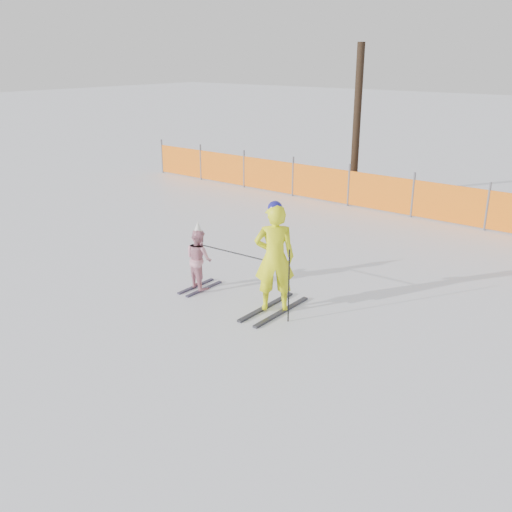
{
  "coord_description": "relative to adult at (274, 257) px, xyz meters",
  "views": [
    {
      "loc": [
        5.73,
        -6.73,
        4.29
      ],
      "look_at": [
        0.0,
        0.5,
        1.0
      ],
      "focal_mm": 40.0,
      "sensor_mm": 36.0,
      "label": 1
    }
  ],
  "objects": [
    {
      "name": "safety_fence",
      "position": [
        -3.31,
        7.24,
        -0.44
      ],
      "size": [
        14.79,
        0.06,
        1.25
      ],
      "color": "#595960",
      "rests_on": "ground"
    },
    {
      "name": "ski_poles",
      "position": [
        -0.25,
        -0.12,
        -0.21
      ],
      "size": [
        2.06,
        0.22,
        1.29
      ],
      "color": "black",
      "rests_on": "ground"
    },
    {
      "name": "child",
      "position": [
        -1.72,
        -0.08,
        -0.38
      ],
      "size": [
        0.66,
        0.95,
        1.35
      ],
      "color": "black",
      "rests_on": "ground"
    },
    {
      "name": "adult",
      "position": [
        0.0,
        0.0,
        0.0
      ],
      "size": [
        0.82,
        1.52,
        1.99
      ],
      "color": "black",
      "rests_on": "ground"
    },
    {
      "name": "ground",
      "position": [
        -0.28,
        -0.65,
        -0.99
      ],
      "size": [
        120.0,
        120.0,
        0.0
      ],
      "primitive_type": "plane",
      "color": "white",
      "rests_on": "ground"
    }
  ]
}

